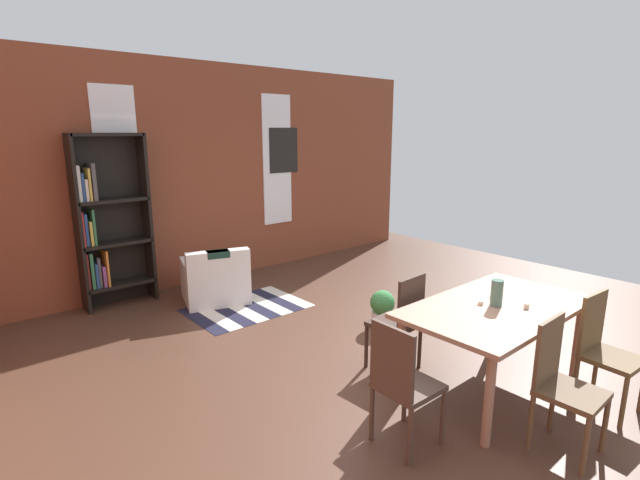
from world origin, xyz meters
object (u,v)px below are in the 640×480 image
bookshelf_tall (107,222)px  dining_table (496,314)px  dining_chair_head_left (402,381)px  vase_on_table (497,293)px  armchair_white (215,280)px  dining_chair_near_left (562,381)px  potted_plant_by_shelf (382,308)px  dining_chair_near_right (604,348)px  dining_chair_far_left (400,320)px

bookshelf_tall → dining_table: bearing=-66.6°
dining_table → dining_chair_head_left: 1.26m
vase_on_table → armchair_white: bearing=101.9°
vase_on_table → dining_chair_near_left: (-0.37, -0.73, -0.37)m
dining_chair_head_left → armchair_white: dining_chair_head_left is taller
dining_table → vase_on_table: vase_on_table is taller
potted_plant_by_shelf → dining_table: bearing=-99.8°
dining_chair_near_right → dining_chair_head_left: same height
dining_chair_near_left → potted_plant_by_shelf: dining_chair_near_left is taller
bookshelf_tall → armchair_white: 1.53m
dining_chair_head_left → potted_plant_by_shelf: bearing=45.3°
dining_table → dining_chair_far_left: (-0.39, 0.73, -0.17)m
bookshelf_tall → dining_chair_near_right: bearing=-65.8°
dining_table → bookshelf_tall: (-1.85, 4.28, 0.42)m
vase_on_table → dining_chair_far_left: (-0.36, 0.73, -0.37)m
potted_plant_by_shelf → bookshelf_tall: bearing=127.6°
dining_chair_near_right → potted_plant_by_shelf: bearing=93.3°
potted_plant_by_shelf → vase_on_table: bearing=-100.8°
dining_table → vase_on_table: (-0.03, -0.00, 0.20)m
dining_chair_far_left → armchair_white: bearing=97.8°
armchair_white → bookshelf_tall: bearing=146.4°
dining_chair_near_right → potted_plant_by_shelf: (-0.13, 2.26, -0.28)m
dining_chair_near_right → dining_chair_far_left: bearing=118.3°
dining_chair_near_left → dining_chair_head_left: (-0.85, 0.73, 0.00)m
dining_chair_head_left → armchair_white: size_ratio=0.94×
vase_on_table → potted_plant_by_shelf: (0.29, 1.53, -0.66)m
dining_chair_near_right → armchair_white: bearing=105.3°
dining_chair_near_left → potted_plant_by_shelf: size_ratio=2.18×
armchair_white → dining_chair_head_left: bearing=-97.5°
vase_on_table → dining_chair_head_left: vase_on_table is taller
bookshelf_tall → dining_chair_near_left: bearing=-73.7°
dining_chair_far_left → dining_chair_near_right: 1.65m
vase_on_table → dining_chair_head_left: (-1.22, 0.00, -0.37)m
vase_on_table → dining_chair_near_right: size_ratio=0.24×
dining_chair_head_left → armchair_white: 3.60m
vase_on_table → dining_chair_near_left: 0.90m
dining_chair_far_left → dining_chair_near_left: same height
dining_chair_far_left → potted_plant_by_shelf: bearing=50.8°
dining_table → dining_chair_near_right: (0.40, -0.73, -0.17)m
dining_chair_far_left → dining_chair_near_left: size_ratio=1.00×
potted_plant_by_shelf → dining_chair_near_right: bearing=-86.7°
dining_chair_near_right → dining_chair_near_left: 0.79m
vase_on_table → dining_chair_near_left: size_ratio=0.24×
dining_chair_head_left → potted_plant_by_shelf: 2.16m
armchair_white → potted_plant_by_shelf: size_ratio=2.31×
vase_on_table → potted_plant_by_shelf: vase_on_table is taller
dining_chair_far_left → armchair_white: 2.87m
dining_table → dining_chair_head_left: dining_chair_head_left is taller
dining_chair_near_left → bookshelf_tall: (-1.46, 5.01, 0.59)m
dining_table → dining_chair_far_left: 0.84m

